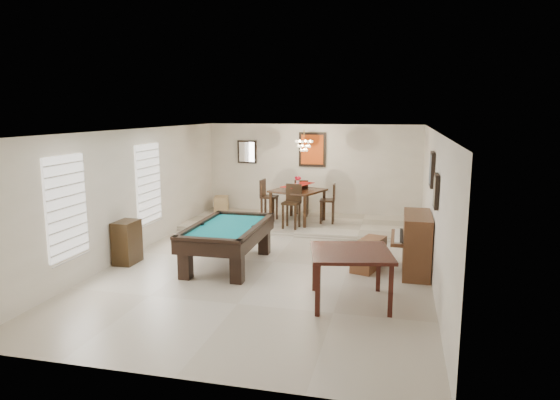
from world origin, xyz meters
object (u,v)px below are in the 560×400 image
at_px(upright_piano, 409,243).
at_px(corner_bench, 221,204).
at_px(square_table, 350,277).
at_px(flower_vase, 298,181).
at_px(dining_chair_west, 269,200).
at_px(dining_chair_south, 291,207).
at_px(dining_chair_north, 302,197).
at_px(pool_table, 228,246).
at_px(dining_table, 298,203).
at_px(dining_chair_east, 327,203).
at_px(piano_bench, 369,254).
at_px(apothecary_chest, 127,242).
at_px(chandelier, 304,141).

height_order(upright_piano, corner_bench, upright_piano).
bearing_deg(square_table, flower_vase, 110.34).
bearing_deg(upright_piano, dining_chair_west, 137.79).
xyz_separation_m(dining_chair_south, dining_chair_north, (-0.04, 1.53, -0.04)).
bearing_deg(pool_table, dining_chair_south, 76.90).
bearing_deg(dining_chair_south, flower_vase, 96.65).
relative_size(dining_table, dining_chair_south, 1.08).
distance_m(dining_chair_west, dining_chair_east, 1.53).
bearing_deg(piano_bench, flower_vase, 122.81).
height_order(piano_bench, flower_vase, flower_vase).
xyz_separation_m(dining_table, dining_chair_south, (-0.01, -0.75, 0.06)).
distance_m(square_table, upright_piano, 2.00).
xyz_separation_m(pool_table, dining_chair_east, (1.42, 3.62, 0.24)).
height_order(piano_bench, apothecary_chest, apothecary_chest).
bearing_deg(upright_piano, apothecary_chest, -172.47).
bearing_deg(flower_vase, corner_bench, 160.61).
bearing_deg(pool_table, chandelier, 77.10).
bearing_deg(corner_bench, dining_chair_north, -1.73).
distance_m(upright_piano, chandelier, 4.45).
distance_m(piano_bench, dining_chair_east, 3.42).
bearing_deg(piano_bench, dining_chair_east, 111.60).
relative_size(square_table, corner_bench, 2.59).
distance_m(apothecary_chest, dining_chair_north, 5.37).
xyz_separation_m(upright_piano, apothecary_chest, (-5.39, -0.71, -0.13)).
xyz_separation_m(pool_table, apothecary_chest, (-1.98, -0.32, 0.04)).
relative_size(upright_piano, piano_bench, 1.35).
relative_size(dining_chair_west, dining_chair_east, 1.06).
xyz_separation_m(dining_chair_west, corner_bench, (-1.66, 0.87, -0.33)).
bearing_deg(pool_table, flower_vase, 79.39).
bearing_deg(square_table, chandelier, 108.80).
bearing_deg(dining_chair_east, corner_bench, -108.85).
height_order(dining_chair_north, dining_chair_east, dining_chair_east).
height_order(piano_bench, chandelier, chandelier).
distance_m(square_table, corner_bench, 7.22).
bearing_deg(dining_table, corner_bench, 160.61).
height_order(pool_table, dining_chair_east, dining_chair_east).
relative_size(square_table, upright_piano, 0.91).
relative_size(corner_bench, chandelier, 0.78).
height_order(upright_piano, dining_chair_east, dining_chair_east).
distance_m(dining_chair_south, dining_chair_east, 1.10).
bearing_deg(piano_bench, upright_piano, -5.58).
xyz_separation_m(dining_table, dining_chair_north, (-0.04, 0.78, 0.02)).
bearing_deg(dining_table, pool_table, -100.23).
relative_size(upright_piano, chandelier, 2.21).
bearing_deg(dining_table, apothecary_chest, -123.85).
bearing_deg(dining_chair_west, piano_bench, -135.25).
xyz_separation_m(square_table, flower_vase, (-1.85, 4.98, 0.78)).
xyz_separation_m(square_table, apothecary_chest, (-4.48, 1.06, 0.00)).
bearing_deg(upright_piano, dining_chair_south, 138.40).
bearing_deg(corner_bench, upright_piano, -38.12).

